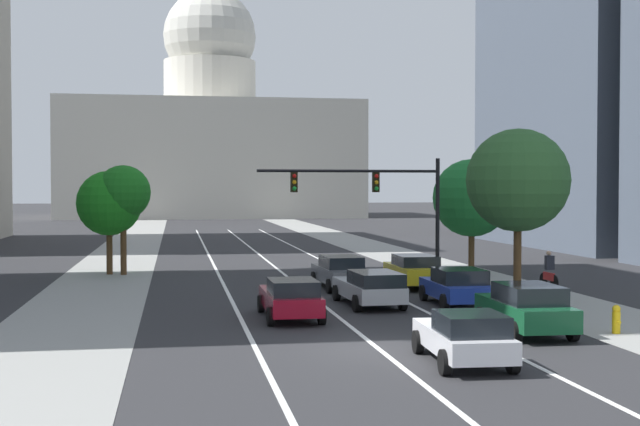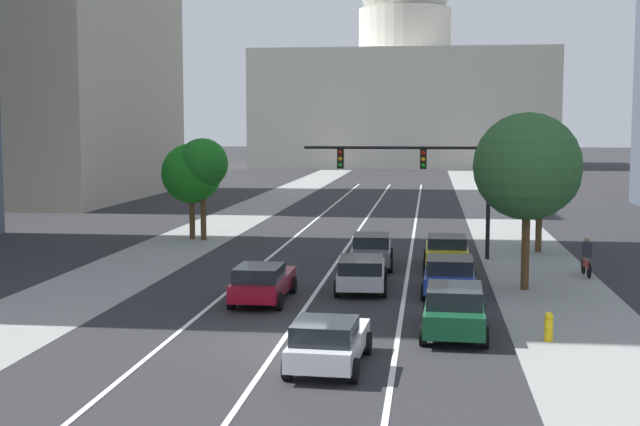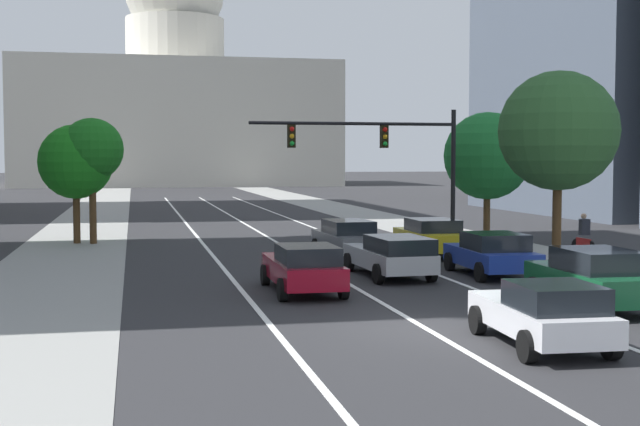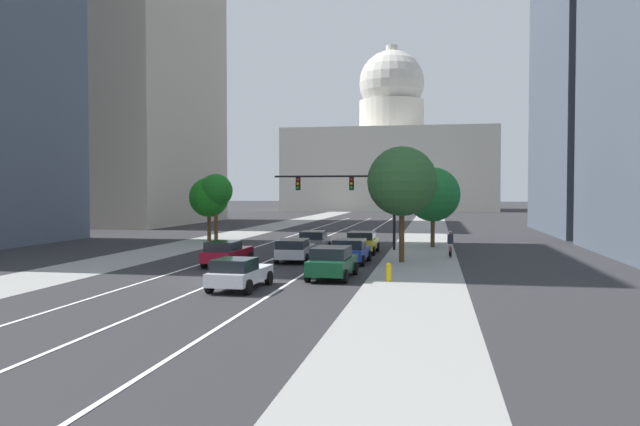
% 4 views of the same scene
% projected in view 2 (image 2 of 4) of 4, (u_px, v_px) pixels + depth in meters
% --- Properties ---
extents(ground_plane, '(400.00, 400.00, 0.00)m').
position_uv_depth(ground_plane, '(372.00, 211.00, 65.14)').
color(ground_plane, '#2B2B2D').
extents(sidewalk_left, '(4.63, 130.00, 0.01)m').
position_uv_depth(sidewalk_left, '(239.00, 216.00, 61.36)').
color(sidewalk_left, gray).
rests_on(sidewalk_left, ground).
extents(sidewalk_right, '(4.63, 130.00, 0.01)m').
position_uv_depth(sidewalk_right, '(500.00, 220.00, 59.05)').
color(sidewalk_right, gray).
rests_on(sidewalk_right, ground).
extents(lane_stripe_left, '(0.16, 90.00, 0.01)m').
position_uv_depth(lane_stripe_left, '(297.00, 235.00, 50.77)').
color(lane_stripe_left, white).
rests_on(lane_stripe_left, ground).
extents(lane_stripe_center, '(0.16, 90.00, 0.01)m').
position_uv_depth(lane_stripe_center, '(354.00, 236.00, 50.34)').
color(lane_stripe_center, white).
rests_on(lane_stripe_center, ground).
extents(lane_stripe_right, '(0.16, 90.00, 0.01)m').
position_uv_depth(lane_stripe_right, '(413.00, 237.00, 49.91)').
color(lane_stripe_right, white).
rests_on(lane_stripe_right, ground).
extents(capitol_building, '(46.06, 29.62, 37.84)m').
position_uv_depth(capitol_building, '(404.00, 92.00, 139.92)').
color(capitol_building, beige).
rests_on(capitol_building, ground).
extents(car_green, '(2.12, 4.53, 1.57)m').
position_uv_depth(car_green, '(454.00, 309.00, 26.51)').
color(car_green, '#14512D').
rests_on(car_green, ground).
extents(car_silver, '(2.16, 4.78, 1.41)m').
position_uv_depth(car_silver, '(362.00, 272.00, 33.67)').
color(car_silver, '#B2B5BA').
rests_on(car_silver, ground).
extents(car_white, '(2.09, 4.19, 1.41)m').
position_uv_depth(car_white, '(328.00, 342.00, 22.88)').
color(car_white, silver).
rests_on(car_white, ground).
extents(car_crimson, '(1.94, 4.63, 1.44)m').
position_uv_depth(car_crimson, '(263.00, 282.00, 31.53)').
color(car_crimson, maroon).
rests_on(car_crimson, ground).
extents(car_gray, '(2.13, 4.86, 1.49)m').
position_uv_depth(car_gray, '(371.00, 250.00, 39.50)').
color(car_gray, slate).
rests_on(car_gray, ground).
extents(car_blue, '(2.17, 4.36, 1.45)m').
position_uv_depth(car_blue, '(450.00, 275.00, 32.97)').
color(car_blue, '#1E389E').
rests_on(car_blue, ground).
extents(car_yellow, '(2.10, 4.39, 1.50)m').
position_uv_depth(car_yellow, '(447.00, 251.00, 38.97)').
color(car_yellow, yellow).
rests_on(car_yellow, ground).
extents(traffic_signal_mast, '(9.06, 0.39, 6.02)m').
position_uv_depth(traffic_signal_mast, '(426.00, 170.00, 41.63)').
color(traffic_signal_mast, black).
rests_on(traffic_signal_mast, ground).
extents(fire_hydrant, '(0.26, 0.35, 0.91)m').
position_uv_depth(fire_hydrant, '(549.00, 326.00, 25.73)').
color(fire_hydrant, yellow).
rests_on(fire_hydrant, ground).
extents(cyclist, '(0.38, 1.70, 1.72)m').
position_uv_depth(cyclist, '(587.00, 257.00, 36.85)').
color(cyclist, black).
rests_on(cyclist, ground).
extents(street_tree_near_right, '(4.14, 4.14, 6.11)m').
position_uv_depth(street_tree_near_right, '(540.00, 174.00, 43.66)').
color(street_tree_near_right, '#51381E').
rests_on(street_tree_near_right, ground).
extents(street_tree_near_left, '(2.86, 2.86, 5.76)m').
position_uv_depth(street_tree_near_left, '(203.00, 164.00, 48.27)').
color(street_tree_near_left, '#51381E').
rests_on(street_tree_near_left, ground).
extents(street_tree_mid_right, '(4.21, 4.21, 6.98)m').
position_uv_depth(street_tree_mid_right, '(527.00, 167.00, 33.42)').
color(street_tree_mid_right, '#51381E').
rests_on(street_tree_mid_right, ground).
extents(street_tree_mid_left, '(3.41, 3.41, 5.47)m').
position_uv_depth(street_tree_mid_left, '(192.00, 174.00, 48.72)').
color(street_tree_mid_left, '#51381E').
rests_on(street_tree_mid_left, ground).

